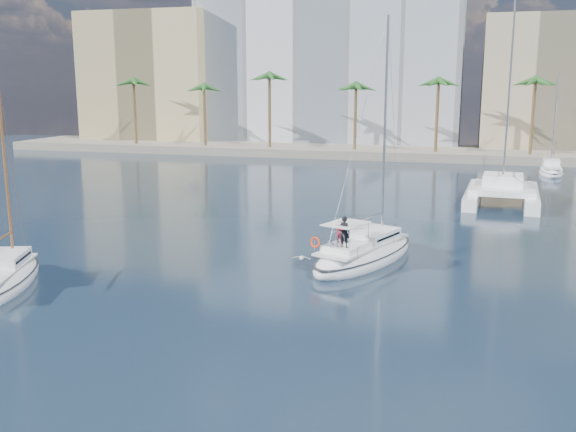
% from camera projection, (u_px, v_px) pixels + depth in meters
% --- Properties ---
extents(ground, '(160.00, 160.00, 0.00)m').
position_uv_depth(ground, '(270.00, 271.00, 36.24)').
color(ground, black).
rests_on(ground, ground).
extents(quay, '(120.00, 14.00, 1.20)m').
position_uv_depth(quay, '(394.00, 152.00, 93.63)').
color(quay, gray).
rests_on(quay, ground).
extents(building_modern, '(42.00, 16.00, 28.00)m').
position_uv_depth(building_modern, '(331.00, 61.00, 105.40)').
color(building_modern, silver).
rests_on(building_modern, ground).
extents(building_tan_left, '(22.00, 14.00, 22.00)m').
position_uv_depth(building_tan_left, '(155.00, 80.00, 110.17)').
color(building_tan_left, tan).
rests_on(building_tan_left, ground).
extents(building_beige, '(20.00, 14.00, 20.00)m').
position_uv_depth(building_beige, '(553.00, 86.00, 94.40)').
color(building_beige, '#C1B38A').
rests_on(building_beige, ground).
extents(palm_left, '(3.60, 3.60, 12.30)m').
position_uv_depth(palm_left, '(167.00, 84.00, 96.88)').
color(palm_left, brown).
rests_on(palm_left, ground).
extents(palm_centre, '(3.60, 3.60, 12.30)m').
position_uv_depth(palm_centre, '(393.00, 84.00, 87.90)').
color(palm_centre, brown).
rests_on(palm_centre, ground).
extents(main_sloop, '(6.55, 10.59, 15.01)m').
position_uv_depth(main_sloop, '(364.00, 254.00, 38.04)').
color(main_sloop, white).
rests_on(main_sloop, ground).
extents(small_sloop, '(5.22, 8.69, 11.92)m').
position_uv_depth(small_sloop, '(3.00, 280.00, 33.20)').
color(small_sloop, white).
rests_on(small_sloop, ground).
extents(catamaran, '(6.84, 12.54, 17.74)m').
position_uv_depth(catamaran, '(502.00, 190.00, 56.98)').
color(catamaran, white).
rests_on(catamaran, ground).
extents(seagull, '(1.12, 0.48, 0.21)m').
position_uv_depth(seagull, '(301.00, 258.00, 36.29)').
color(seagull, silver).
rests_on(seagull, ground).
extents(moored_yacht_a, '(3.37, 9.52, 11.90)m').
position_uv_depth(moored_yacht_a, '(551.00, 174.00, 75.27)').
color(moored_yacht_a, white).
rests_on(moored_yacht_a, ground).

